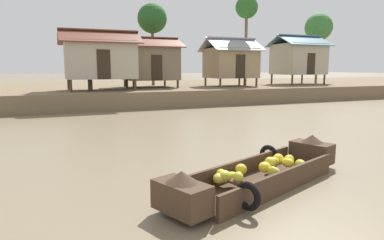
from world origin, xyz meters
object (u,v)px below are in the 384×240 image
(stilt_house_mid_right, at_px, (231,62))
(stilt_house_right, at_px, (298,59))
(palm_tree_near, at_px, (152,19))
(palm_tree_mid, at_px, (319,28))
(banana_boat, at_px, (260,174))
(palm_tree_far, at_px, (247,9))
(stilt_house_mid_left, at_px, (150,62))
(stilt_house_left, at_px, (100,59))
(vendor_person, at_px, (90,76))

(stilt_house_mid_right, height_order, stilt_house_right, stilt_house_right)
(palm_tree_near, relative_size, palm_tree_mid, 0.98)
(banana_boat, bearing_deg, palm_tree_far, 59.93)
(stilt_house_mid_left, bearing_deg, palm_tree_far, -1.34)
(banana_boat, xyz_separation_m, stilt_house_mid_right, (9.39, 18.58, 2.68))
(stilt_house_mid_right, bearing_deg, stilt_house_mid_left, 173.06)
(stilt_house_right, xyz_separation_m, palm_tree_near, (-12.56, 2.86, 3.11))
(stilt_house_left, height_order, palm_tree_mid, palm_tree_mid)
(stilt_house_mid_right, bearing_deg, palm_tree_near, 147.97)
(palm_tree_mid, height_order, vendor_person, palm_tree_mid)
(banana_boat, height_order, stilt_house_mid_right, stilt_house_mid_right)
(stilt_house_left, xyz_separation_m, palm_tree_mid, (21.68, 4.37, 3.35))
(palm_tree_near, bearing_deg, palm_tree_far, -21.50)
(stilt_house_mid_left, xyz_separation_m, vendor_person, (-4.70, -2.91, -0.95))
(palm_tree_mid, xyz_separation_m, palm_tree_far, (-9.63, -2.34, 0.79))
(banana_boat, height_order, stilt_house_right, stilt_house_right)
(palm_tree_far, bearing_deg, stilt_house_mid_right, -160.90)
(palm_tree_far, bearing_deg, stilt_house_mid_left, 178.66)
(palm_tree_far, height_order, vendor_person, palm_tree_far)
(palm_tree_far, bearing_deg, stilt_house_right, -0.39)
(banana_boat, distance_m, palm_tree_far, 23.21)
(stilt_house_mid_left, bearing_deg, stilt_house_left, -150.57)
(stilt_house_right, relative_size, vendor_person, 2.74)
(stilt_house_mid_left, distance_m, palm_tree_near, 4.49)
(palm_tree_near, distance_m, vendor_person, 9.09)
(stilt_house_left, relative_size, palm_tree_far, 0.69)
(banana_boat, bearing_deg, stilt_house_mid_right, 63.18)
(palm_tree_far, relative_size, vendor_person, 4.37)
(stilt_house_left, distance_m, stilt_house_mid_right, 10.45)
(banana_boat, distance_m, stilt_house_right, 25.45)
(stilt_house_left, xyz_separation_m, stilt_house_mid_right, (10.35, 1.44, -0.13))
(banana_boat, bearing_deg, palm_tree_mid, 46.07)
(stilt_house_left, bearing_deg, vendor_person, -137.93)
(banana_boat, bearing_deg, palm_tree_near, 79.83)
(palm_tree_near, distance_m, palm_tree_mid, 16.79)
(stilt_house_left, bearing_deg, palm_tree_mid, 11.40)
(palm_tree_near, bearing_deg, banana_boat, -100.17)
(stilt_house_mid_left, distance_m, stilt_house_right, 13.53)
(stilt_house_right, height_order, vendor_person, stilt_house_right)
(stilt_house_mid_right, bearing_deg, palm_tree_mid, 14.50)
(palm_tree_far, distance_m, vendor_person, 14.12)
(palm_tree_far, bearing_deg, stilt_house_left, -170.44)
(banana_boat, height_order, stilt_house_mid_left, stilt_house_mid_left)
(stilt_house_right, height_order, palm_tree_near, palm_tree_near)
(palm_tree_near, bearing_deg, palm_tree_mid, -1.63)
(stilt_house_left, bearing_deg, stilt_house_mid_right, 7.92)
(palm_tree_mid, bearing_deg, stilt_house_right, -150.64)
(stilt_house_mid_left, distance_m, stilt_house_mid_right, 6.46)
(vendor_person, bearing_deg, stilt_house_mid_left, 31.78)
(stilt_house_mid_left, bearing_deg, stilt_house_mid_right, -6.94)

